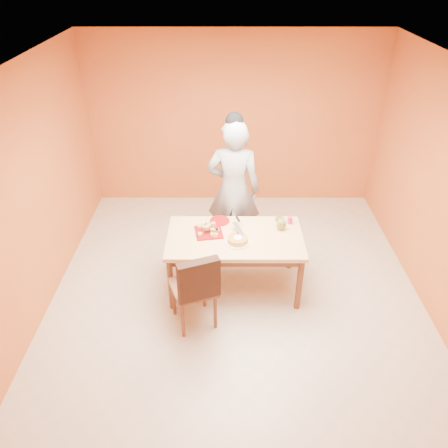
{
  "coord_description": "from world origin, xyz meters",
  "views": [
    {
      "loc": [
        -0.14,
        -4.04,
        3.65
      ],
      "look_at": [
        -0.15,
        0.3,
        0.87
      ],
      "focal_mm": 35.0,
      "sensor_mm": 36.0,
      "label": 1
    }
  ],
  "objects_px": {
    "dining_table": "(235,243)",
    "person": "(234,190)",
    "pastry_platter": "(209,232)",
    "red_dinner_plate": "(220,221)",
    "dining_chair": "(193,287)",
    "sponge_cake": "(238,240)",
    "magenta_glass": "(290,220)",
    "checker_tin": "(280,219)",
    "egg_ornament": "(281,224)"
  },
  "relations": [
    {
      "from": "pastry_platter",
      "to": "checker_tin",
      "type": "relative_size",
      "value": 2.87
    },
    {
      "from": "pastry_platter",
      "to": "checker_tin",
      "type": "height_order",
      "value": "checker_tin"
    },
    {
      "from": "sponge_cake",
      "to": "pastry_platter",
      "type": "bearing_deg",
      "value": 149.65
    },
    {
      "from": "person",
      "to": "pastry_platter",
      "type": "height_order",
      "value": "person"
    },
    {
      "from": "person",
      "to": "magenta_glass",
      "type": "xyz_separation_m",
      "value": [
        0.69,
        -0.49,
        -0.16
      ]
    },
    {
      "from": "pastry_platter",
      "to": "person",
      "type": "bearing_deg",
      "value": 66.55
    },
    {
      "from": "person",
      "to": "red_dinner_plate",
      "type": "bearing_deg",
      "value": 74.49
    },
    {
      "from": "dining_table",
      "to": "red_dinner_plate",
      "type": "distance_m",
      "value": 0.39
    },
    {
      "from": "dining_chair",
      "to": "pastry_platter",
      "type": "relative_size",
      "value": 3.22
    },
    {
      "from": "dining_table",
      "to": "pastry_platter",
      "type": "bearing_deg",
      "value": 166.35
    },
    {
      "from": "person",
      "to": "red_dinner_plate",
      "type": "distance_m",
      "value": 0.51
    },
    {
      "from": "dining_table",
      "to": "checker_tin",
      "type": "relative_size",
      "value": 14.7
    },
    {
      "from": "red_dinner_plate",
      "to": "checker_tin",
      "type": "height_order",
      "value": "checker_tin"
    },
    {
      "from": "pastry_platter",
      "to": "red_dinner_plate",
      "type": "xyz_separation_m",
      "value": [
        0.13,
        0.26,
        -0.0
      ]
    },
    {
      "from": "sponge_cake",
      "to": "magenta_glass",
      "type": "relative_size",
      "value": 2.68
    },
    {
      "from": "dining_table",
      "to": "egg_ornament",
      "type": "distance_m",
      "value": 0.6
    },
    {
      "from": "dining_chair",
      "to": "egg_ornament",
      "type": "relative_size",
      "value": 6.76
    },
    {
      "from": "dining_chair",
      "to": "sponge_cake",
      "type": "relative_size",
      "value": 4.3
    },
    {
      "from": "dining_table",
      "to": "dining_chair",
      "type": "bearing_deg",
      "value": -126.41
    },
    {
      "from": "dining_chair",
      "to": "magenta_glass",
      "type": "distance_m",
      "value": 1.49
    },
    {
      "from": "sponge_cake",
      "to": "egg_ornament",
      "type": "distance_m",
      "value": 0.59
    },
    {
      "from": "dining_table",
      "to": "checker_tin",
      "type": "bearing_deg",
      "value": 31.84
    },
    {
      "from": "dining_chair",
      "to": "red_dinner_plate",
      "type": "distance_m",
      "value": 1.03
    },
    {
      "from": "red_dinner_plate",
      "to": "dining_chair",
      "type": "bearing_deg",
      "value": -106.31
    },
    {
      "from": "dining_table",
      "to": "person",
      "type": "relative_size",
      "value": 0.83
    },
    {
      "from": "pastry_platter",
      "to": "checker_tin",
      "type": "xyz_separation_m",
      "value": [
        0.87,
        0.27,
        0.01
      ]
    },
    {
      "from": "dining_table",
      "to": "red_dinner_plate",
      "type": "height_order",
      "value": "red_dinner_plate"
    },
    {
      "from": "pastry_platter",
      "to": "egg_ornament",
      "type": "xyz_separation_m",
      "value": [
        0.87,
        0.07,
        0.07
      ]
    },
    {
      "from": "dining_table",
      "to": "person",
      "type": "bearing_deg",
      "value": 90.44
    },
    {
      "from": "person",
      "to": "egg_ornament",
      "type": "bearing_deg",
      "value": 137.94
    },
    {
      "from": "dining_chair",
      "to": "red_dinner_plate",
      "type": "relative_size",
      "value": 4.12
    },
    {
      "from": "dining_chair",
      "to": "pastry_platter",
      "type": "distance_m",
      "value": 0.76
    },
    {
      "from": "magenta_glass",
      "to": "checker_tin",
      "type": "xyz_separation_m",
      "value": [
        -0.12,
        0.06,
        -0.03
      ]
    },
    {
      "from": "magenta_glass",
      "to": "dining_chair",
      "type": "bearing_deg",
      "value": -141.28
    },
    {
      "from": "dining_table",
      "to": "person",
      "type": "distance_m",
      "value": 0.83
    },
    {
      "from": "person",
      "to": "pastry_platter",
      "type": "bearing_deg",
      "value": 72.74
    },
    {
      "from": "checker_tin",
      "to": "pastry_platter",
      "type": "bearing_deg",
      "value": -162.53
    },
    {
      "from": "checker_tin",
      "to": "magenta_glass",
      "type": "bearing_deg",
      "value": -27.87
    },
    {
      "from": "red_dinner_plate",
      "to": "sponge_cake",
      "type": "bearing_deg",
      "value": -65.02
    },
    {
      "from": "dining_table",
      "to": "egg_ornament",
      "type": "xyz_separation_m",
      "value": [
        0.56,
        0.14,
        0.17
      ]
    },
    {
      "from": "person",
      "to": "sponge_cake",
      "type": "distance_m",
      "value": 0.91
    },
    {
      "from": "pastry_platter",
      "to": "red_dinner_plate",
      "type": "relative_size",
      "value": 1.28
    },
    {
      "from": "egg_ornament",
      "to": "magenta_glass",
      "type": "height_order",
      "value": "egg_ornament"
    },
    {
      "from": "dining_chair",
      "to": "checker_tin",
      "type": "height_order",
      "value": "dining_chair"
    },
    {
      "from": "dining_chair",
      "to": "person",
      "type": "bearing_deg",
      "value": 50.95
    },
    {
      "from": "dining_table",
      "to": "dining_chair",
      "type": "xyz_separation_m",
      "value": [
        -0.46,
        -0.63,
        -0.14
      ]
    },
    {
      "from": "dining_chair",
      "to": "magenta_glass",
      "type": "bearing_deg",
      "value": 17.72
    },
    {
      "from": "dining_chair",
      "to": "pastry_platter",
      "type": "xyz_separation_m",
      "value": [
        0.15,
        0.7,
        0.25
      ]
    },
    {
      "from": "egg_ornament",
      "to": "magenta_glass",
      "type": "relative_size",
      "value": 1.7
    },
    {
      "from": "red_dinner_plate",
      "to": "dining_table",
      "type": "bearing_deg",
      "value": -61.25
    }
  ]
}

